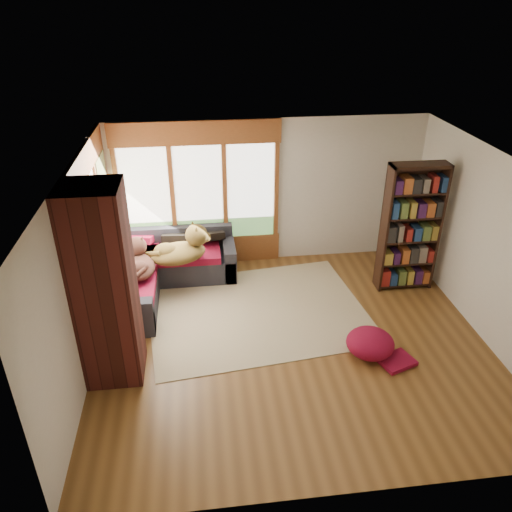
{
  "coord_description": "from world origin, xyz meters",
  "views": [
    {
      "loc": [
        -1.21,
        -5.63,
        4.5
      ],
      "look_at": [
        -0.41,
        0.85,
        0.95
      ],
      "focal_mm": 35.0,
      "sensor_mm": 36.0,
      "label": 1
    }
  ],
  "objects_px": {
    "area_rug": "(257,311)",
    "dog_tan": "(182,246)",
    "sectional_sofa": "(158,272)",
    "dog_brindle": "(138,260)",
    "bookshelf": "(411,228)",
    "pouf": "(370,342)",
    "brick_chimney": "(104,288)"
  },
  "relations": [
    {
      "from": "area_rug",
      "to": "dog_tan",
      "type": "xyz_separation_m",
      "value": [
        -1.12,
        0.83,
        0.8
      ]
    },
    {
      "from": "sectional_sofa",
      "to": "dog_tan",
      "type": "xyz_separation_m",
      "value": [
        0.44,
        -0.1,
        0.5
      ]
    },
    {
      "from": "pouf",
      "to": "dog_tan",
      "type": "bearing_deg",
      "value": 141.45
    },
    {
      "from": "dog_brindle",
      "to": "bookshelf",
      "type": "bearing_deg",
      "value": -97.17
    },
    {
      "from": "sectional_sofa",
      "to": "dog_brindle",
      "type": "bearing_deg",
      "value": -119.27
    },
    {
      "from": "bookshelf",
      "to": "dog_tan",
      "type": "bearing_deg",
      "value": 174.55
    },
    {
      "from": "brick_chimney",
      "to": "bookshelf",
      "type": "bearing_deg",
      "value": 19.41
    },
    {
      "from": "dog_brindle",
      "to": "area_rug",
      "type": "bearing_deg",
      "value": -113.13
    },
    {
      "from": "area_rug",
      "to": "dog_brindle",
      "type": "bearing_deg",
      "value": 163.19
    },
    {
      "from": "pouf",
      "to": "dog_tan",
      "type": "xyz_separation_m",
      "value": [
        -2.53,
        2.02,
        0.61
      ]
    },
    {
      "from": "area_rug",
      "to": "dog_brindle",
      "type": "relative_size",
      "value": 3.88
    },
    {
      "from": "area_rug",
      "to": "bookshelf",
      "type": "distance_m",
      "value": 2.8
    },
    {
      "from": "dog_tan",
      "to": "dog_brindle",
      "type": "height_order",
      "value": "dog_tan"
    },
    {
      "from": "area_rug",
      "to": "pouf",
      "type": "distance_m",
      "value": 1.86
    },
    {
      "from": "sectional_sofa",
      "to": "dog_brindle",
      "type": "xyz_separation_m",
      "value": [
        -0.24,
        -0.38,
        0.45
      ]
    },
    {
      "from": "area_rug",
      "to": "pouf",
      "type": "bearing_deg",
      "value": -40.05
    },
    {
      "from": "sectional_sofa",
      "to": "dog_brindle",
      "type": "height_order",
      "value": "dog_brindle"
    },
    {
      "from": "bookshelf",
      "to": "dog_brindle",
      "type": "relative_size",
      "value": 2.52
    },
    {
      "from": "bookshelf",
      "to": "dog_brindle",
      "type": "xyz_separation_m",
      "value": [
        -4.34,
        0.06,
        -0.32
      ]
    },
    {
      "from": "brick_chimney",
      "to": "dog_tan",
      "type": "bearing_deg",
      "value": 65.6
    },
    {
      "from": "brick_chimney",
      "to": "area_rug",
      "type": "bearing_deg",
      "value": 29.3
    },
    {
      "from": "dog_tan",
      "to": "sectional_sofa",
      "type": "bearing_deg",
      "value": 150.59
    },
    {
      "from": "sectional_sofa",
      "to": "area_rug",
      "type": "relative_size",
      "value": 0.67
    },
    {
      "from": "brick_chimney",
      "to": "pouf",
      "type": "xyz_separation_m",
      "value": [
        3.42,
        -0.07,
        -1.11
      ]
    },
    {
      "from": "bookshelf",
      "to": "dog_tan",
      "type": "xyz_separation_m",
      "value": [
        -3.66,
        0.35,
        -0.27
      ]
    },
    {
      "from": "brick_chimney",
      "to": "area_rug",
      "type": "xyz_separation_m",
      "value": [
        2.0,
        1.12,
        -1.29
      ]
    },
    {
      "from": "pouf",
      "to": "dog_brindle",
      "type": "height_order",
      "value": "dog_brindle"
    },
    {
      "from": "pouf",
      "to": "dog_tan",
      "type": "relative_size",
      "value": 0.62
    },
    {
      "from": "area_rug",
      "to": "bookshelf",
      "type": "xyz_separation_m",
      "value": [
        2.54,
        0.48,
        1.07
      ]
    },
    {
      "from": "bookshelf",
      "to": "dog_tan",
      "type": "distance_m",
      "value": 3.68
    },
    {
      "from": "bookshelf",
      "to": "pouf",
      "type": "height_order",
      "value": "bookshelf"
    },
    {
      "from": "pouf",
      "to": "dog_brindle",
      "type": "bearing_deg",
      "value": 151.65
    }
  ]
}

